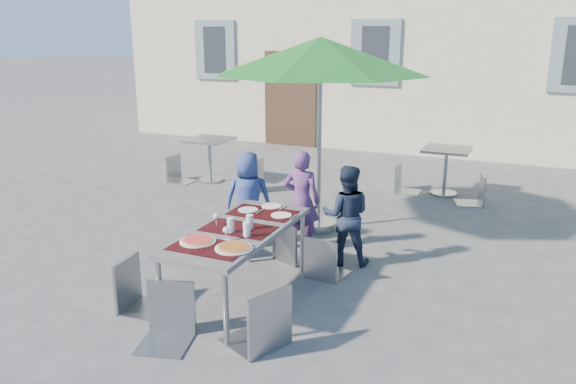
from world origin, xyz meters
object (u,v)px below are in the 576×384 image
at_px(chair_3, 134,255).
at_px(cafe_table_1, 446,162).
at_px(child_1, 302,200).
at_px(child_2, 346,215).
at_px(chair_1, 291,219).
at_px(bg_chair_l_1, 405,162).
at_px(pizza_near_right, 234,247).
at_px(bg_chair_r_1, 477,172).
at_px(chair_5, 165,279).
at_px(child_0, 248,199).
at_px(patio_umbrella, 321,57).
at_px(pizza_near_left, 198,240).
at_px(bg_chair_r_0, 251,155).
at_px(chair_2, 325,233).
at_px(cafe_table_0, 210,151).
at_px(chair_4, 261,281).
at_px(dining_table, 238,234).
at_px(bg_chair_l_0, 177,153).
at_px(chair_0, 224,217).

distance_m(chair_3, cafe_table_1, 5.73).
height_order(child_1, child_2, child_1).
bearing_deg(chair_1, bg_chair_l_1, 80.89).
xyz_separation_m(pizza_near_right, bg_chair_r_1, (1.64, 4.86, -0.24)).
height_order(cafe_table_1, bg_chair_l_1, bg_chair_l_1).
xyz_separation_m(child_2, chair_5, (-0.90, -2.26, -0.02)).
height_order(child_0, patio_umbrella, patio_umbrella).
relative_size(pizza_near_left, bg_chair_r_1, 0.38).
distance_m(child_2, bg_chair_r_0, 3.43).
relative_size(chair_2, cafe_table_0, 1.15).
relative_size(chair_4, cafe_table_0, 1.34).
bearing_deg(chair_3, bg_chair_r_1, 61.65).
height_order(child_0, chair_2, child_0).
bearing_deg(chair_1, cafe_table_1, 71.12).
bearing_deg(bg_chair_r_1, dining_table, -113.12).
bearing_deg(pizza_near_right, bg_chair_l_0, 129.95).
relative_size(child_0, bg_chair_l_0, 1.32).
distance_m(chair_5, bg_chair_r_1, 5.71).
bearing_deg(chair_5, bg_chair_r_0, 108.65).
height_order(dining_table, bg_chair_r_1, bg_chair_r_1).
relative_size(pizza_near_right, chair_1, 0.38).
height_order(chair_0, cafe_table_0, chair_0).
bearing_deg(chair_5, chair_4, 14.03).
bearing_deg(chair_0, chair_2, -5.80).
xyz_separation_m(cafe_table_1, bg_chair_r_1, (0.53, -0.34, -0.03)).
relative_size(child_2, patio_umbrella, 0.42).
bearing_deg(chair_1, bg_chair_l_0, 142.58).
bearing_deg(cafe_table_1, child_0, -120.44).
bearing_deg(bg_chair_r_0, pizza_near_right, -64.51).
height_order(child_2, patio_umbrella, patio_umbrella).
height_order(pizza_near_right, chair_2, chair_2).
bearing_deg(bg_chair_l_1, cafe_table_1, 6.05).
xyz_separation_m(chair_1, chair_4, (0.53, -1.85, 0.10)).
bearing_deg(child_2, child_1, -35.00).
height_order(chair_4, bg_chair_r_1, chair_4).
distance_m(child_0, chair_5, 2.39).
height_order(dining_table, chair_5, chair_5).
bearing_deg(chair_1, chair_2, -28.69).
xyz_separation_m(child_0, bg_chair_r_1, (2.48, 2.97, -0.08)).
relative_size(dining_table, cafe_table_1, 2.33).
distance_m(chair_0, bg_chair_l_1, 3.94).
bearing_deg(child_2, chair_2, 64.52).
bearing_deg(bg_chair_l_0, bg_chair_r_0, 1.03).
bearing_deg(chair_1, bg_chair_r_0, 125.72).
xyz_separation_m(dining_table, pizza_near_right, (0.23, -0.50, 0.07)).
bearing_deg(child_0, chair_3, 59.32).
relative_size(child_2, cafe_table_0, 1.49).
relative_size(dining_table, child_0, 1.53).
height_order(cafe_table_0, bg_chair_l_1, bg_chair_l_1).
bearing_deg(cafe_table_1, pizza_near_left, -106.07).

